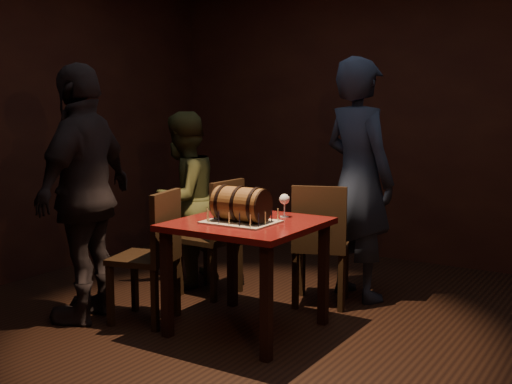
# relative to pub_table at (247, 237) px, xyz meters

# --- Properties ---
(room_shell) EXTENTS (5.04, 5.04, 2.80)m
(room_shell) POSITION_rel_pub_table_xyz_m (0.16, -0.05, 0.76)
(room_shell) COLOR black
(room_shell) RESTS_ON ground
(pub_table) EXTENTS (0.90, 0.90, 0.75)m
(pub_table) POSITION_rel_pub_table_xyz_m (0.00, 0.00, 0.00)
(pub_table) COLOR #4E0D0D
(pub_table) RESTS_ON ground
(cake_board) EXTENTS (0.45, 0.35, 0.01)m
(cake_board) POSITION_rel_pub_table_xyz_m (-0.00, -0.07, 0.12)
(cake_board) COLOR #9E927F
(cake_board) RESTS_ON pub_table
(barrel_cake) EXTENTS (0.40, 0.24, 0.24)m
(barrel_cake) POSITION_rel_pub_table_xyz_m (-0.00, -0.07, 0.23)
(barrel_cake) COLOR brown
(barrel_cake) RESTS_ON cake_board
(birthday_candles) EXTENTS (0.40, 0.30, 0.09)m
(birthday_candles) POSITION_rel_pub_table_xyz_m (-0.00, -0.07, 0.16)
(birthday_candles) COLOR #F3DD91
(birthday_candles) RESTS_ON cake_board
(wine_glass_left) EXTENTS (0.07, 0.07, 0.16)m
(wine_glass_left) POSITION_rel_pub_table_xyz_m (-0.24, 0.31, 0.23)
(wine_glass_left) COLOR silver
(wine_glass_left) RESTS_ON pub_table
(wine_glass_mid) EXTENTS (0.07, 0.07, 0.16)m
(wine_glass_mid) POSITION_rel_pub_table_xyz_m (-0.06, 0.33, 0.23)
(wine_glass_mid) COLOR silver
(wine_glass_mid) RESTS_ON pub_table
(wine_glass_right) EXTENTS (0.07, 0.07, 0.16)m
(wine_glass_right) POSITION_rel_pub_table_xyz_m (0.13, 0.26, 0.23)
(wine_glass_right) COLOR silver
(wine_glass_right) RESTS_ON pub_table
(pint_of_ale) EXTENTS (0.07, 0.07, 0.15)m
(pint_of_ale) POSITION_rel_pub_table_xyz_m (-0.17, 0.20, 0.18)
(pint_of_ale) COLOR silver
(pint_of_ale) RESTS_ON pub_table
(menu_card) EXTENTS (0.10, 0.05, 0.13)m
(menu_card) POSITION_rel_pub_table_xyz_m (-0.29, 0.34, 0.17)
(menu_card) COLOR white
(menu_card) RESTS_ON pub_table
(chair_back) EXTENTS (0.51, 0.51, 0.93)m
(chair_back) POSITION_rel_pub_table_xyz_m (0.19, 0.71, -0.12)
(chair_back) COLOR black
(chair_back) RESTS_ON ground
(chair_left_rear) EXTENTS (0.42, 0.42, 0.93)m
(chair_left_rear) POSITION_rel_pub_table_xyz_m (-0.63, 0.54, -0.12)
(chair_left_rear) COLOR black
(chair_left_rear) RESTS_ON ground
(chair_left_front) EXTENTS (0.48, 0.48, 0.93)m
(chair_left_front) POSITION_rel_pub_table_xyz_m (-0.64, -0.21, -0.12)
(chair_left_front) COLOR black
(chair_left_front) RESTS_ON ground
(person_back) EXTENTS (0.81, 0.69, 1.87)m
(person_back) POSITION_rel_pub_table_xyz_m (0.32, 1.10, 0.30)
(person_back) COLOR #1B2337
(person_back) RESTS_ON ground
(person_left_rear) EXTENTS (0.56, 0.71, 1.46)m
(person_left_rear) POSITION_rel_pub_table_xyz_m (-1.05, 0.64, 0.09)
(person_left_rear) COLOR #3A3D1E
(person_left_rear) RESTS_ON ground
(person_left_front) EXTENTS (0.69, 1.13, 1.80)m
(person_left_front) POSITION_rel_pub_table_xyz_m (-1.09, -0.39, 0.26)
(person_left_front) COLOR black
(person_left_front) RESTS_ON ground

